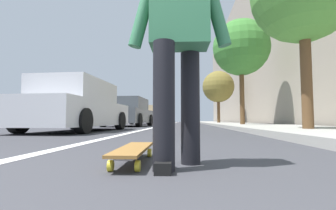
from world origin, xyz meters
TOP-DOWN VIEW (x-y plane):
  - ground_plane at (10.00, 0.00)m, footprint 80.00×80.00m
  - lane_stripe_white at (20.00, 1.07)m, footprint 52.00×0.16m
  - sidewalk_curb at (18.00, -3.45)m, footprint 52.00×3.20m
  - building_facade at (22.00, -5.86)m, footprint 40.00×1.20m
  - skateboard at (0.84, 0.06)m, footprint 0.85×0.23m
  - skater_person at (0.69, -0.29)m, footprint 0.47×0.72m
  - parked_car_near at (5.76, 2.80)m, footprint 4.40×1.99m
  - parked_car_mid at (11.45, 2.70)m, footprint 4.33×2.12m
  - parked_car_far at (18.34, 2.88)m, footprint 4.46×2.14m
  - parked_car_end at (24.81, 2.77)m, footprint 4.38×2.04m
  - traffic_light at (18.96, 1.47)m, footprint 0.33×0.28m
  - street_tree_mid at (10.75, -3.05)m, footprint 2.75×2.75m
  - street_tree_far at (19.07, -3.05)m, footprint 2.63×2.63m

SIDE VIEW (x-z plane):
  - ground_plane at x=10.00m, z-range 0.00..0.00m
  - lane_stripe_white at x=20.00m, z-range 0.00..0.01m
  - sidewalk_curb at x=18.00m, z-range 0.00..0.13m
  - skateboard at x=0.84m, z-range 0.04..0.15m
  - parked_car_near at x=5.76m, z-range -0.04..1.42m
  - parked_car_end at x=24.81m, z-range -0.03..1.44m
  - parked_car_mid at x=11.45m, z-range -0.03..1.46m
  - parked_car_far at x=18.34m, z-range -0.03..1.46m
  - skater_person at x=0.69m, z-range 0.12..1.76m
  - traffic_light at x=18.96m, z-range 0.79..4.90m
  - street_tree_far at x=19.07m, z-range 0.89..5.35m
  - street_tree_mid at x=10.75m, z-range 1.24..6.50m
  - building_facade at x=22.00m, z-range 0.00..12.16m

